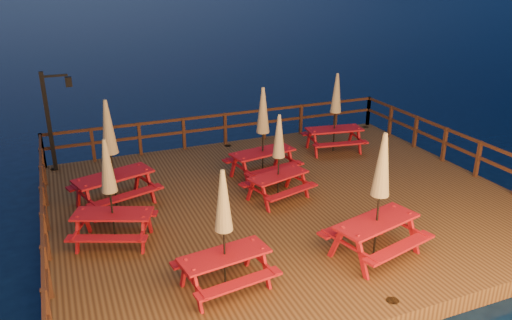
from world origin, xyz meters
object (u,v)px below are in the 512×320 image
object	(u,v)px
picnic_table_1	(110,191)
lamp_post	(53,112)
picnic_table_0	(111,152)
picnic_table_2	(263,132)

from	to	relation	value
picnic_table_1	lamp_post	bearing A→B (deg)	123.06
lamp_post	picnic_table_1	bearing A→B (deg)	-79.53
lamp_post	picnic_table_1	xyz separation A→B (m)	(0.93, -5.05, -0.53)
picnic_table_0	picnic_table_2	xyz separation A→B (m)	(4.23, 0.26, -0.07)
lamp_post	picnic_table_2	xyz separation A→B (m)	(5.44, -2.88, -0.41)
lamp_post	picnic_table_0	size ratio (longest dim) A/B	1.07
picnic_table_0	picnic_table_2	bearing A→B (deg)	-14.03
picnic_table_2	picnic_table_0	bearing A→B (deg)	173.32
picnic_table_1	picnic_table_2	xyz separation A→B (m)	(4.51, 2.17, 0.12)
picnic_table_1	picnic_table_2	distance (m)	5.00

